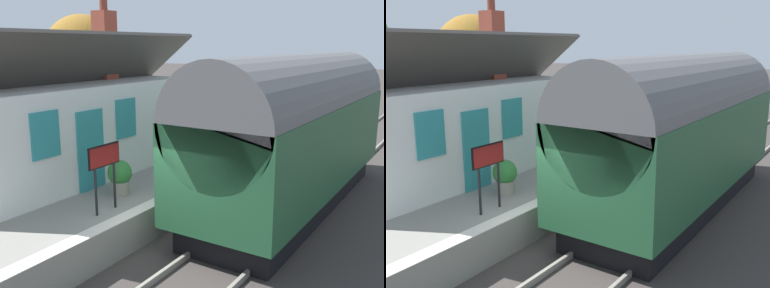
# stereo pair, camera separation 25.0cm
# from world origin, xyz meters

# --- Properties ---
(ground_plane) EXTENTS (160.00, 160.00, 0.00)m
(ground_plane) POSITION_xyz_m (0.00, 0.00, 0.00)
(ground_plane) COLOR #383330
(platform) EXTENTS (32.00, 6.60, 0.83)m
(platform) POSITION_xyz_m (0.00, 4.30, 0.42)
(platform) COLOR gray
(platform) RESTS_ON ground
(platform_edge_coping) EXTENTS (32.00, 0.36, 0.02)m
(platform_edge_coping) POSITION_xyz_m (0.00, 1.18, 0.84)
(platform_edge_coping) COLOR beige
(platform_edge_coping) RESTS_ON platform
(rail_near) EXTENTS (52.00, 0.08, 0.14)m
(rail_near) POSITION_xyz_m (0.00, -1.62, 0.07)
(rail_near) COLOR gray
(rail_near) RESTS_ON ground
(rail_far) EXTENTS (52.00, 0.08, 0.14)m
(rail_far) POSITION_xyz_m (0.00, -0.18, 0.07)
(rail_far) COLOR gray
(rail_far) RESTS_ON ground
(train) EXTENTS (9.61, 2.73, 4.32)m
(train) POSITION_xyz_m (4.43, -0.90, 2.22)
(train) COLOR black
(train) RESTS_ON ground
(station_building) EXTENTS (8.16, 3.60, 5.10)m
(station_building) POSITION_xyz_m (1.22, 4.87, 2.30)
(station_building) COLOR white
(station_building) RESTS_ON platform
(bench_by_lamp) EXTENTS (1.41, 0.47, 0.88)m
(bench_by_lamp) POSITION_xyz_m (10.20, 3.95, 1.31)
(bench_by_lamp) COLOR brown
(bench_by_lamp) RESTS_ON platform
(bench_platform_end) EXTENTS (1.41, 0.47, 0.88)m
(bench_platform_end) POSITION_xyz_m (7.85, 3.70, 1.31)
(bench_platform_end) COLOR brown
(bench_platform_end) RESTS_ON platform
(planter_edge_far) EXTENTS (0.83, 0.32, 0.56)m
(planter_edge_far) POSITION_xyz_m (11.29, 3.54, 1.10)
(planter_edge_far) COLOR teal
(planter_edge_far) RESTS_ON platform
(planter_by_door) EXTENTS (0.61, 0.61, 0.90)m
(planter_by_door) POSITION_xyz_m (0.67, 2.29, 1.31)
(planter_by_door) COLOR gray
(planter_by_door) RESTS_ON platform
(planter_under_sign) EXTENTS (0.80, 0.32, 0.59)m
(planter_under_sign) POSITION_xyz_m (7.08, 1.78, 1.12)
(planter_under_sign) COLOR gray
(planter_under_sign) RESTS_ON platform
(station_sign_board) EXTENTS (0.96, 0.06, 1.57)m
(station_sign_board) POSITION_xyz_m (-0.41, 1.76, 2.02)
(station_sign_board) COLOR black
(station_sign_board) RESTS_ON platform
(tree_mid_background) EXTENTS (3.55, 3.60, 5.95)m
(tree_mid_background) POSITION_xyz_m (7.95, 11.08, 4.12)
(tree_mid_background) COLOR #4C3828
(tree_mid_background) RESTS_ON ground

